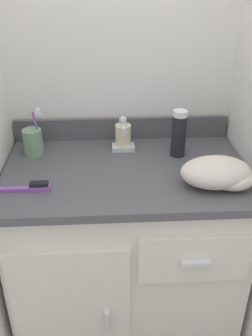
{
  "coord_description": "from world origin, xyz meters",
  "views": [
    {
      "loc": [
        -0.07,
        -1.19,
        1.46
      ],
      "look_at": [
        0.0,
        -0.03,
        0.82
      ],
      "focal_mm": 40.0,
      "sensor_mm": 36.0,
      "label": 1
    }
  ],
  "objects": [
    {
      "name": "backsplash",
      "position": [
        0.0,
        0.27,
        0.85
      ],
      "size": [
        0.89,
        0.02,
        0.09
      ],
      "color": "#4C4C51",
      "rests_on": "vanity"
    },
    {
      "name": "wall_back",
      "position": [
        0.0,
        0.33,
        1.1
      ],
      "size": [
        1.07,
        0.08,
        2.2
      ],
      "primitive_type": "cube",
      "color": "silver",
      "rests_on": "ground_plane"
    },
    {
      "name": "soap_dispenser",
      "position": [
        -0.0,
        0.17,
        0.86
      ],
      "size": [
        0.06,
        0.07,
        0.13
      ],
      "color": "beige",
      "rests_on": "vanity"
    },
    {
      "name": "vanity",
      "position": [
        -0.0,
        -0.0,
        0.42
      ],
      "size": [
        0.89,
        0.58,
        0.8
      ],
      "color": "silver",
      "rests_on": "ground_plane"
    },
    {
      "name": "sink_faucet",
      "position": [
        0.0,
        0.16,
        0.85
      ],
      "size": [
        0.09,
        0.09,
        0.14
      ],
      "color": "silver",
      "rests_on": "vanity"
    },
    {
      "name": "toothbrush_cup",
      "position": [
        -0.35,
        0.15,
        0.86
      ],
      "size": [
        0.08,
        0.07,
        0.18
      ],
      "color": "gray",
      "rests_on": "vanity"
    },
    {
      "name": "hairbrush",
      "position": [
        -0.32,
        -0.12,
        0.81
      ],
      "size": [
        0.18,
        0.03,
        0.03
      ],
      "rotation": [
        0.0,
        0.0,
        0.01
      ],
      "color": "purple",
      "rests_on": "vanity"
    },
    {
      "name": "ground_plane",
      "position": [
        0.0,
        0.0,
        0.0
      ],
      "size": [
        6.0,
        6.0,
        0.0
      ],
      "primitive_type": "plane",
      "color": "#4C4742"
    },
    {
      "name": "hand_towel",
      "position": [
        0.31,
        -0.14,
        0.85
      ],
      "size": [
        0.24,
        0.15,
        0.1
      ],
      "color": "beige",
      "rests_on": "vanity"
    },
    {
      "name": "shaving_cream_can",
      "position": [
        0.21,
        0.1,
        0.89
      ],
      "size": [
        0.06,
        0.06,
        0.18
      ],
      "color": "black",
      "rests_on": "vanity"
    }
  ]
}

